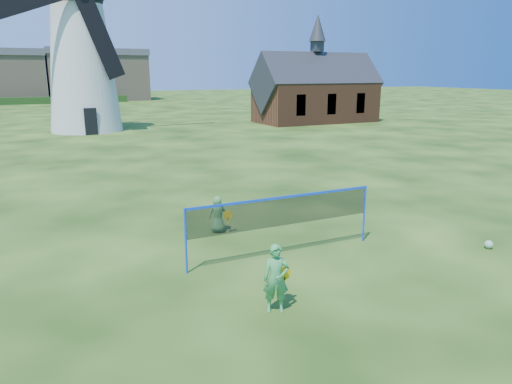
{
  "coord_description": "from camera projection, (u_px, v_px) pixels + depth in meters",
  "views": [
    {
      "loc": [
        -4.83,
        -10.1,
        4.49
      ],
      "look_at": [
        0.2,
        0.5,
        1.5
      ],
      "focal_mm": 33.12,
      "sensor_mm": 36.0,
      "label": 1
    }
  ],
  "objects": [
    {
      "name": "ground",
      "position": [
        257.0,
        254.0,
        11.96
      ],
      "size": [
        220.0,
        220.0,
        0.0
      ],
      "primitive_type": "plane",
      "color": "black",
      "rests_on": "ground"
    },
    {
      "name": "windmill",
      "position": [
        81.0,
        57.0,
        35.62
      ],
      "size": [
        12.83,
        5.35,
        16.74
      ],
      "color": "silver",
      "rests_on": "ground"
    },
    {
      "name": "chapel",
      "position": [
        316.0,
        93.0,
        43.25
      ],
      "size": [
        11.19,
        5.43,
        9.46
      ],
      "color": "brown",
      "rests_on": "ground"
    },
    {
      "name": "badminton_net",
      "position": [
        283.0,
        212.0,
        11.62
      ],
      "size": [
        5.05,
        0.05,
        1.55
      ],
      "color": "blue",
      "rests_on": "ground"
    },
    {
      "name": "player_girl",
      "position": [
        276.0,
        279.0,
        8.97
      ],
      "size": [
        0.71,
        0.5,
        1.35
      ],
      "rotation": [
        0.0,
        0.0,
        -0.42
      ],
      "color": "#3C974E",
      "rests_on": "ground"
    },
    {
      "name": "player_boy",
      "position": [
        218.0,
        214.0,
        13.52
      ],
      "size": [
        0.66,
        0.49,
        1.06
      ],
      "rotation": [
        0.0,
        0.0,
        2.81
      ],
      "color": "#45823E",
      "rests_on": "ground"
    },
    {
      "name": "play_ball",
      "position": [
        489.0,
        244.0,
        12.34
      ],
      "size": [
        0.22,
        0.22,
        0.22
      ],
      "primitive_type": "sphere",
      "color": "green",
      "rests_on": "ground"
    }
  ]
}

